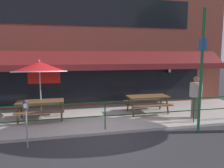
{
  "coord_description": "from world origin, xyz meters",
  "views": [
    {
      "loc": [
        -1.39,
        -6.88,
        2.67
      ],
      "look_at": [
        0.54,
        1.6,
        1.5
      ],
      "focal_mm": 35.0,
      "sensor_mm": 36.0,
      "label": 1
    }
  ],
  "objects": [
    {
      "name": "patio_deck",
      "position": [
        0.0,
        2.0,
        0.05
      ],
      "size": [
        15.0,
        4.0,
        0.1
      ],
      "primitive_type": "cube",
      "color": "#ADA89E",
      "rests_on": "ground"
    },
    {
      "name": "patio_umbrella_left",
      "position": [
        -2.27,
        2.14,
        2.18
      ],
      "size": [
        2.14,
        2.14,
        2.38
      ],
      "color": "#B7B2A8",
      "rests_on": "patio_deck"
    },
    {
      "name": "pedestrian_walking",
      "position": [
        3.82,
        0.81,
        1.06
      ],
      "size": [
        0.33,
        0.61,
        1.71
      ],
      "color": "#665B4C",
      "rests_on": "patio_deck"
    },
    {
      "name": "patio_railing",
      "position": [
        0.0,
        0.3,
        0.8
      ],
      "size": [
        13.84,
        0.04,
        0.97
      ],
      "color": "#194723",
      "rests_on": "patio_deck"
    },
    {
      "name": "restaurant_building",
      "position": [
        0.0,
        4.22,
        3.39
      ],
      "size": [
        15.0,
        1.6,
        6.82
      ],
      "color": "brown",
      "rests_on": "ground"
    },
    {
      "name": "parking_meter_near",
      "position": [
        -2.43,
        -0.5,
        1.15
      ],
      "size": [
        0.15,
        0.16,
        1.42
      ],
      "color": "gray",
      "rests_on": "ground"
    },
    {
      "name": "street_sign_pole",
      "position": [
        3.14,
        -0.45,
        2.15
      ],
      "size": [
        0.28,
        0.09,
        4.18
      ],
      "color": "#1E6033",
      "rests_on": "ground"
    },
    {
      "name": "ground_plane",
      "position": [
        0.0,
        0.0,
        0.0
      ],
      "size": [
        120.0,
        120.0,
        0.0
      ],
      "primitive_type": "plane",
      "color": "#2D2D30"
    },
    {
      "name": "picnic_table_left",
      "position": [
        -2.27,
        1.97,
        0.71
      ],
      "size": [
        1.8,
        1.42,
        0.76
      ],
      "color": "brown",
      "rests_on": "patio_deck"
    },
    {
      "name": "picnic_table_centre",
      "position": [
        2.26,
        2.03,
        0.71
      ],
      "size": [
        1.8,
        1.42,
        0.76
      ],
      "color": "brown",
      "rests_on": "patio_deck"
    }
  ]
}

